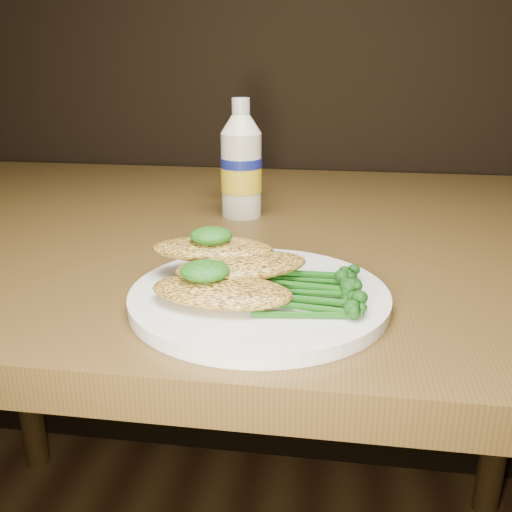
# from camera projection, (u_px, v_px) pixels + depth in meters

# --- Properties ---
(dining_table) EXTENTS (1.20, 0.80, 0.75)m
(dining_table) POSITION_uv_depth(u_px,v_px,m) (215.00, 445.00, 0.92)
(dining_table) COLOR #4A3316
(dining_table) RESTS_ON floor
(plate) EXTENTS (0.24, 0.24, 0.01)m
(plate) POSITION_uv_depth(u_px,v_px,m) (259.00, 297.00, 0.53)
(plate) COLOR white
(plate) RESTS_ON dining_table
(chicken_front) EXTENTS (0.13, 0.08, 0.02)m
(chicken_front) POSITION_uv_depth(u_px,v_px,m) (222.00, 291.00, 0.50)
(chicken_front) COLOR #E7B949
(chicken_front) RESTS_ON plate
(chicken_mid) EXTENTS (0.14, 0.11, 0.02)m
(chicken_mid) POSITION_uv_depth(u_px,v_px,m) (242.00, 266.00, 0.54)
(chicken_mid) COLOR #E7B949
(chicken_mid) RESTS_ON plate
(chicken_back) EXTENTS (0.13, 0.07, 0.02)m
(chicken_back) POSITION_uv_depth(u_px,v_px,m) (212.00, 249.00, 0.56)
(chicken_back) COLOR #E7B949
(chicken_back) RESTS_ON plate
(pesto_front) EXTENTS (0.05, 0.05, 0.02)m
(pesto_front) POSITION_uv_depth(u_px,v_px,m) (205.00, 271.00, 0.51)
(pesto_front) COLOR #073107
(pesto_front) RESTS_ON chicken_front
(pesto_back) EXTENTS (0.05, 0.04, 0.02)m
(pesto_back) POSITION_uv_depth(u_px,v_px,m) (211.00, 236.00, 0.56)
(pesto_back) COLOR #073107
(pesto_back) RESTS_ON chicken_back
(broccolini_bundle) EXTENTS (0.14, 0.12, 0.02)m
(broccolini_bundle) POSITION_uv_depth(u_px,v_px,m) (305.00, 288.00, 0.51)
(broccolini_bundle) COLOR #185212
(broccolini_bundle) RESTS_ON plate
(mayo_bottle) EXTENTS (0.07, 0.07, 0.17)m
(mayo_bottle) POSITION_uv_depth(u_px,v_px,m) (241.00, 159.00, 0.80)
(mayo_bottle) COLOR white
(mayo_bottle) RESTS_ON dining_table
(pepper_grinder) EXTENTS (0.05, 0.05, 0.11)m
(pepper_grinder) POSITION_uv_depth(u_px,v_px,m) (240.00, 167.00, 0.88)
(pepper_grinder) COLOR black
(pepper_grinder) RESTS_ON dining_table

